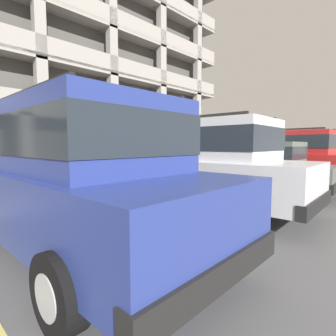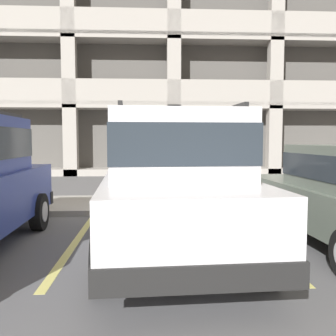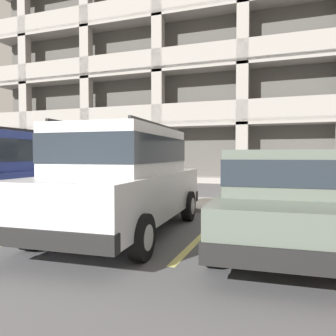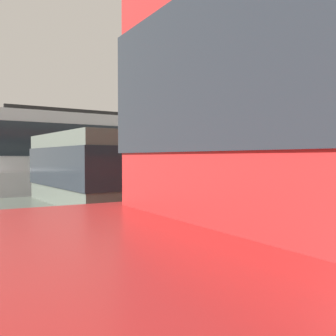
% 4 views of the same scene
% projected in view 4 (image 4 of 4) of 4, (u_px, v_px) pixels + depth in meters
% --- Properties ---
extents(ground_plane, '(80.00, 80.00, 0.10)m').
position_uv_depth(ground_plane, '(192.00, 225.00, 7.56)').
color(ground_plane, '#565659').
extents(sidewalk, '(40.00, 2.20, 0.12)m').
position_uv_depth(sidewalk, '(240.00, 214.00, 8.24)').
color(sidewalk, gray).
rests_on(sidewalk, ground_plane).
extents(parking_stall_lines, '(11.77, 4.80, 0.01)m').
position_uv_depth(parking_stall_lines, '(171.00, 245.00, 5.59)').
color(parking_stall_lines, '#DBD16B').
rests_on(parking_stall_lines, ground_plane).
extents(silver_suv, '(2.19, 4.87, 2.03)m').
position_uv_depth(silver_suv, '(81.00, 171.00, 6.31)').
color(silver_suv, silver).
rests_on(silver_suv, ground_plane).
extents(red_sedan, '(2.07, 4.81, 2.03)m').
position_uv_depth(red_sedan, '(33.00, 167.00, 8.93)').
color(red_sedan, navy).
rests_on(red_sedan, ground_plane).
extents(dark_hatchback, '(2.00, 4.56, 1.54)m').
position_uv_depth(dark_hatchback, '(164.00, 204.00, 3.98)').
color(dark_hatchback, '#5B665B').
rests_on(dark_hatchback, ground_plane).
extents(parking_meter_near, '(0.35, 0.12, 1.50)m').
position_uv_depth(parking_meter_near, '(209.00, 161.00, 7.61)').
color(parking_meter_near, '#47474C').
rests_on(parking_meter_near, sidewalk).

